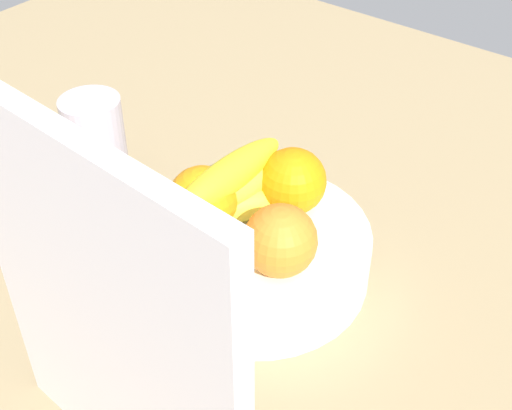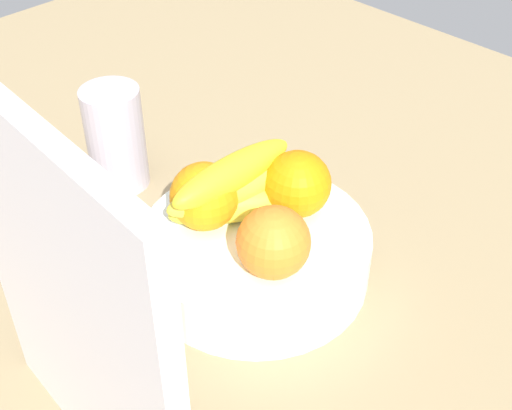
# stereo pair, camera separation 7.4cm
# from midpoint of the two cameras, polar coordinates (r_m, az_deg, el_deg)

# --- Properties ---
(ground_plane) EXTENTS (1.80, 1.40, 0.03)m
(ground_plane) POSITION_cam_midpoint_polar(r_m,az_deg,el_deg) (0.86, 4.66, -6.43)
(ground_plane) COLOR #9D8760
(fruit_bowl) EXTENTS (0.26, 0.26, 0.06)m
(fruit_bowl) POSITION_cam_midpoint_polar(r_m,az_deg,el_deg) (0.83, 2.57, -4.01)
(fruit_bowl) COLOR white
(fruit_bowl) RESTS_ON ground_plane
(orange_front_left) EXTENTS (0.08, 0.08, 0.08)m
(orange_front_left) POSITION_cam_midpoint_polar(r_m,az_deg,el_deg) (0.73, 4.30, -3.13)
(orange_front_left) COLOR orange
(orange_front_left) RESTS_ON fruit_bowl
(orange_front_right) EXTENTS (0.08, 0.08, 0.08)m
(orange_front_right) POSITION_cam_midpoint_polar(r_m,az_deg,el_deg) (0.81, 5.95, 1.60)
(orange_front_right) COLOR orange
(orange_front_right) RESTS_ON fruit_bowl
(orange_center) EXTENTS (0.08, 0.08, 0.08)m
(orange_center) POSITION_cam_midpoint_polar(r_m,az_deg,el_deg) (0.79, -1.52, 0.61)
(orange_center) COLOR orange
(orange_center) RESTS_ON fruit_bowl
(banana_bunch) EXTENTS (0.12, 0.17, 0.08)m
(banana_bunch) POSITION_cam_midpoint_polar(r_m,az_deg,el_deg) (0.80, 1.04, 1.25)
(banana_bunch) COLOR yellow
(banana_bunch) RESTS_ON fruit_bowl
(cutting_board) EXTENTS (0.28, 0.04, 0.36)m
(cutting_board) POSITION_cam_midpoint_polar(r_m,az_deg,el_deg) (0.56, -10.76, -9.21)
(cutting_board) COLOR silver
(cutting_board) RESTS_ON ground_plane
(thermos_tumbler) EXTENTS (0.08, 0.08, 0.14)m
(thermos_tumbler) POSITION_cam_midpoint_polar(r_m,az_deg,el_deg) (0.96, -9.08, 5.25)
(thermos_tumbler) COLOR #BBB1C1
(thermos_tumbler) RESTS_ON ground_plane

